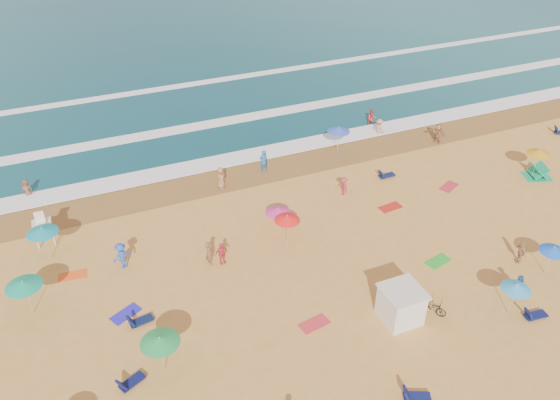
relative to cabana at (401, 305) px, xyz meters
name	(u,v)px	position (x,y,z in m)	size (l,w,h in m)	color
ground	(292,277)	(-4.16, 5.47, -1.00)	(220.00, 220.00, 0.00)	gold
wet_sand	(228,178)	(-4.16, 17.97, -0.99)	(220.00, 220.00, 0.00)	olive
surf_foam	(198,130)	(-4.16, 26.79, -0.90)	(200.00, 18.70, 0.05)	white
cabana	(401,305)	(0.00, 0.00, 0.00)	(2.00, 2.00, 2.00)	silver
cabana_roof	(403,291)	(0.00, 0.00, 1.06)	(2.20, 2.20, 0.12)	silver
bicycle	(431,306)	(1.90, -0.30, -0.53)	(0.62, 1.79, 0.94)	black
lifeguard_stand	(43,230)	(-17.87, 14.89, 0.05)	(1.20, 1.20, 2.10)	white
beach_umbrellas	(276,266)	(-5.62, 4.45, 1.20)	(42.73, 27.34, 0.73)	#FBB115
loungers	(453,269)	(5.30, 2.11, -0.83)	(42.05, 22.73, 0.34)	#0E134A
towels	(353,298)	(-1.64, 2.36, -0.98)	(47.23, 18.75, 0.03)	red
beachgoers	(287,214)	(-2.23, 10.66, -0.19)	(46.24, 27.16, 2.15)	brown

